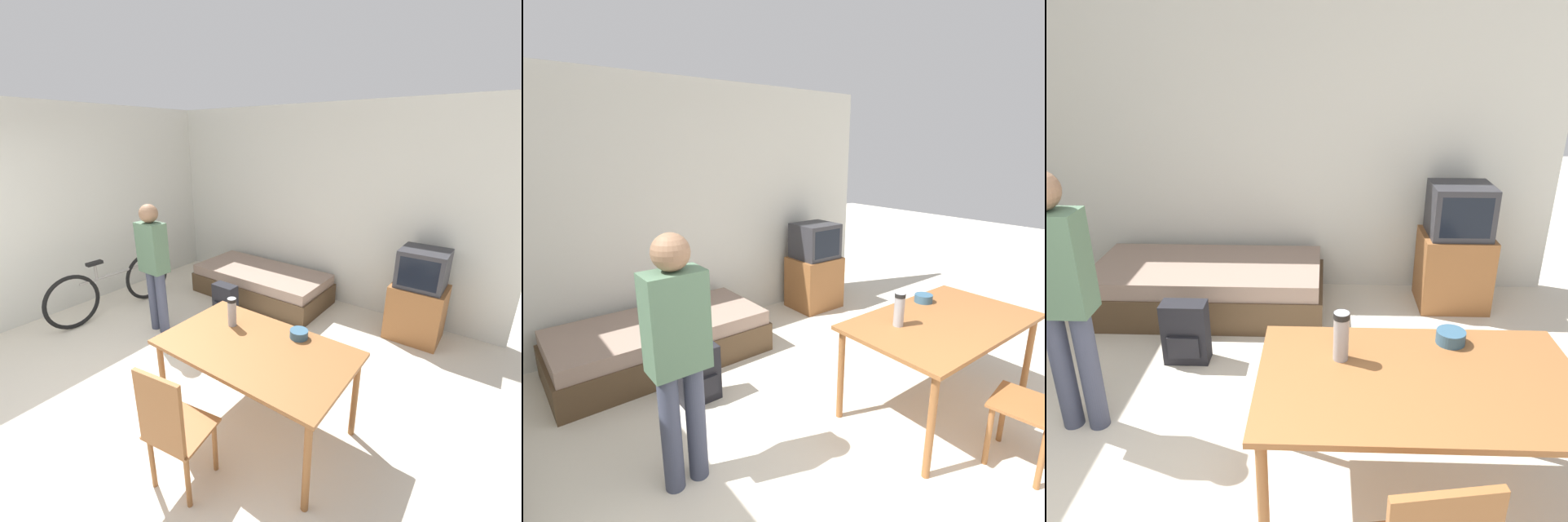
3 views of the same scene
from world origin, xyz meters
TOP-DOWN VIEW (x-y plane):
  - wall_back at (0.00, 3.47)m, footprint 5.53×0.06m
  - daybed at (-0.31, 2.90)m, footprint 1.98×0.93m
  - tv at (1.83, 3.07)m, footprint 0.59×0.51m
  - dining_table at (1.13, 0.86)m, footprint 1.48×0.88m
  - person_standing at (-0.75, 1.37)m, footprint 0.34×0.21m
  - thermos_flask at (0.78, 1.00)m, footprint 0.08×0.08m
  - mate_bowl at (1.34, 1.17)m, footprint 0.15×0.15m
  - backpack at (-0.30, 2.09)m, footprint 0.32×0.19m

SIDE VIEW (x-z plane):
  - daybed at x=-0.31m, z-range 0.00..0.43m
  - backpack at x=-0.30m, z-range 0.00..0.47m
  - tv at x=1.83m, z-range -0.03..1.06m
  - dining_table at x=1.13m, z-range 0.30..1.06m
  - mate_bowl at x=1.34m, z-range 0.76..0.82m
  - thermos_flask at x=0.78m, z-range 0.77..1.02m
  - person_standing at x=-0.75m, z-range 0.12..1.70m
  - wall_back at x=0.00m, z-range 0.00..2.70m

